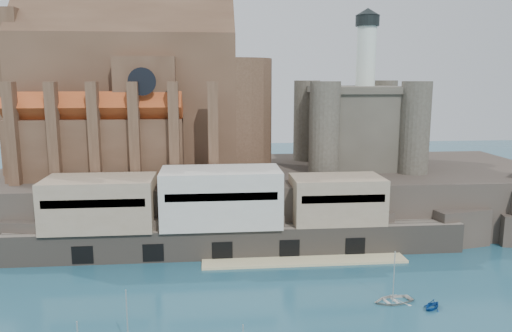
% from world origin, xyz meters
% --- Properties ---
extents(ground, '(300.00, 300.00, 0.00)m').
position_xyz_m(ground, '(0.00, 0.00, 0.00)').
color(ground, navy).
rests_on(ground, ground).
extents(promontory, '(100.00, 36.00, 10.00)m').
position_xyz_m(promontory, '(-0.19, 39.37, 4.92)').
color(promontory, '#2C2521').
rests_on(promontory, ground).
extents(quay, '(70.00, 12.00, 13.05)m').
position_xyz_m(quay, '(-10.19, 23.07, 6.07)').
color(quay, '#655C51').
rests_on(quay, ground).
extents(church, '(47.00, 25.93, 30.51)m').
position_xyz_m(church, '(-24.13, 41.85, 22.13)').
color(church, '#4A3222').
rests_on(church, promontory).
extents(castle_keep, '(21.20, 21.20, 29.30)m').
position_xyz_m(castle_keep, '(16.08, 41.08, 18.31)').
color(castle_keep, '#433F35').
rests_on(castle_keep, promontory).
extents(boat_6, '(1.75, 3.72, 5.02)m').
position_xyz_m(boat_6, '(10.09, 3.96, 0.00)').
color(boat_6, beige).
rests_on(boat_6, ground).
extents(boat_7, '(2.67, 2.86, 2.84)m').
position_xyz_m(boat_7, '(14.03, 1.81, 0.00)').
color(boat_7, navy).
rests_on(boat_7, ground).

